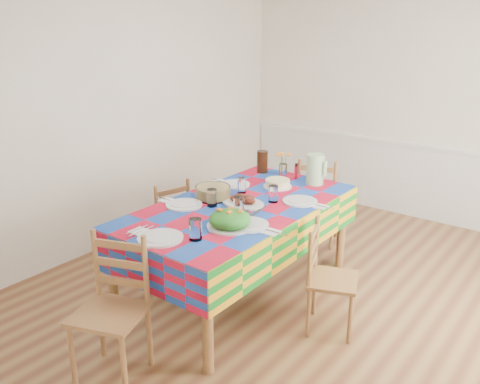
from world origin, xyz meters
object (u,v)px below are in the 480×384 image
(chair_near, at_px, (113,310))
(chair_far, at_px, (318,201))
(chair_left, at_px, (167,224))
(chair_right, at_px, (328,279))
(green_pitcher, at_px, (315,169))
(dining_table, at_px, (239,215))
(meat_platter, at_px, (243,201))
(tea_pitcher, at_px, (262,162))

(chair_near, bearing_deg, chair_far, 68.92)
(chair_near, xyz_separation_m, chair_left, (-0.86, 1.36, -0.04))
(chair_near, xyz_separation_m, chair_right, (0.89, 1.36, -0.06))
(green_pitcher, xyz_separation_m, chair_near, (-0.24, -2.27, -0.50))
(dining_table, distance_m, green_pitcher, 0.96)
(chair_left, bearing_deg, dining_table, 105.42)
(meat_platter, bearing_deg, chair_right, -2.85)
(meat_platter, relative_size, chair_left, 0.43)
(dining_table, distance_m, tea_pitcher, 1.02)
(dining_table, distance_m, chair_near, 1.40)
(meat_platter, height_order, tea_pitcher, tea_pitcher)
(chair_near, relative_size, chair_far, 1.02)
(chair_right, bearing_deg, dining_table, 67.74)
(tea_pitcher, relative_size, chair_left, 0.25)
(dining_table, height_order, chair_right, chair_right)
(tea_pitcher, distance_m, chair_right, 1.66)
(dining_table, distance_m, chair_right, 0.93)
(meat_platter, bearing_deg, dining_table, -125.74)
(green_pitcher, xyz_separation_m, chair_left, (-1.10, -0.91, -0.54))
(meat_platter, distance_m, chair_far, 1.40)
(dining_table, xyz_separation_m, tea_pitcher, (-0.40, 0.91, 0.21))
(green_pitcher, xyz_separation_m, chair_far, (-0.21, 0.48, -0.51))
(tea_pitcher, bearing_deg, chair_right, -36.00)
(dining_table, relative_size, green_pitcher, 7.55)
(chair_far, bearing_deg, meat_platter, 71.06)
(chair_far, bearing_deg, tea_pitcher, 29.28)
(meat_platter, xyz_separation_m, green_pitcher, (0.20, 0.87, 0.11))
(green_pitcher, bearing_deg, meat_platter, -103.13)
(chair_right, bearing_deg, chair_left, 68.57)
(chair_left, height_order, chair_right, chair_left)
(chair_near, relative_size, chair_left, 1.10)
(dining_table, height_order, tea_pitcher, tea_pitcher)
(green_pitcher, height_order, chair_far, green_pitcher)
(tea_pitcher, relative_size, chair_far, 0.23)
(tea_pitcher, distance_m, chair_left, 1.16)
(tea_pitcher, relative_size, chair_near, 0.22)
(dining_table, height_order, meat_platter, meat_platter)
(chair_near, distance_m, chair_right, 1.63)
(green_pitcher, height_order, chair_near, green_pitcher)
(meat_platter, height_order, green_pitcher, green_pitcher)
(dining_table, distance_m, chair_far, 1.40)
(chair_far, bearing_deg, green_pitcher, 94.41)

